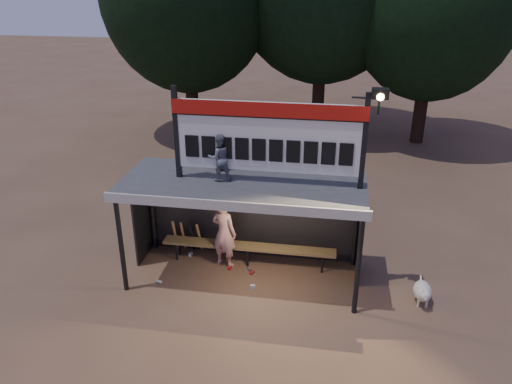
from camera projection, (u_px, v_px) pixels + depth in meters
ground at (244, 276)px, 11.14m from camera, size 80.00×80.00×0.00m
player at (224, 233)px, 11.25m from camera, size 0.71×0.58×1.66m
child_a at (220, 158)px, 10.02m from camera, size 0.59×0.53×0.98m
child_b at (222, 149)px, 10.59m from camera, size 0.47×0.32×0.93m
dugout_shelter at (246, 197)px, 10.61m from camera, size 5.10×2.08×2.32m
scoreboard_assembly at (271, 135)px, 9.69m from camera, size 4.10×0.27×1.99m
bench at (248, 247)px, 11.46m from camera, size 4.00×0.35×0.48m
tree_right at (435, 3)px, 17.74m from camera, size 6.08×6.08×8.72m
dog at (423, 292)px, 10.13m from camera, size 0.36×0.81×0.49m
bats at (187, 236)px, 11.93m from camera, size 0.68×0.35×0.84m
litter at (222, 272)px, 11.24m from camera, size 2.17×1.31×0.08m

